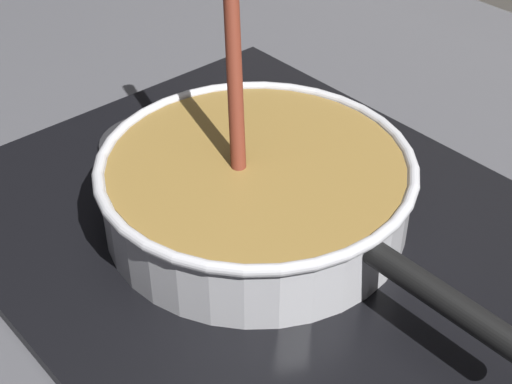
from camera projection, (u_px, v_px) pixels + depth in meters
name	position (u px, v px, depth m)	size (l,w,h in m)	color
ground	(62.00, 259.00, 0.73)	(2.40, 1.60, 0.04)	#4C4C51
hob_plate	(256.00, 224.00, 0.73)	(0.56, 0.48, 0.01)	black
burner_ring	(256.00, 216.00, 0.72)	(0.16, 0.16, 0.01)	#592D0C
spare_burner	(154.00, 144.00, 0.82)	(0.12, 0.12, 0.01)	#262628
cooking_pan	(257.00, 188.00, 0.70)	(0.44, 0.30, 0.29)	silver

